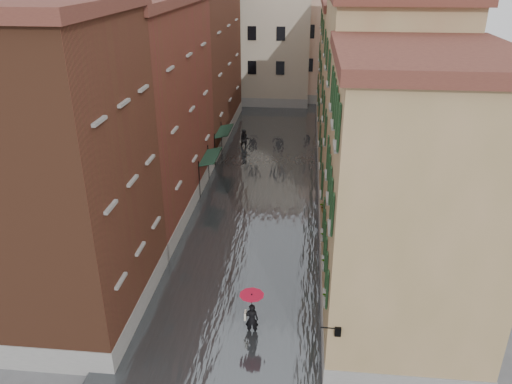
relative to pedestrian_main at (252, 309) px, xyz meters
The scene contains 16 objects.
ground 3.42m from the pedestrian_main, 108.60° to the left, with size 120.00×120.00×0.00m, color #515254.
floodwater 16.07m from the pedestrian_main, 93.60° to the left, with size 10.00×60.00×0.20m, color #43474B.
building_left_near 9.58m from the pedestrian_main, behind, with size 6.00×8.00×13.00m, color brown.
building_left_mid 15.23m from the pedestrian_main, 123.73° to the left, with size 6.00×14.00×12.50m, color maroon.
building_left_far 28.72m from the pedestrian_main, 106.52° to the left, with size 6.00×16.00×14.00m, color brown.
building_right_near 7.52m from the pedestrian_main, ahead, with size 6.00×8.00×11.50m, color olive.
building_right_mid 14.37m from the pedestrian_main, 63.43° to the left, with size 6.00×14.00×13.00m, color tan.
building_right_far 28.00m from the pedestrian_main, 77.48° to the left, with size 6.00×16.00×11.50m, color olive.
building_end_cream 41.51m from the pedestrian_main, 95.58° to the left, with size 12.00×9.00×13.00m, color #BAAE94.
building_end_pink 43.53m from the pedestrian_main, 83.37° to the left, with size 10.00×9.00×12.00m, color tan.
awning_near 15.34m from the pedestrian_main, 107.06° to the left, with size 1.09×3.27×2.80m.
awning_far 20.92m from the pedestrian_main, 102.41° to the left, with size 1.09×3.19×2.80m.
wall_lantern 4.79m from the pedestrian_main, 42.17° to the right, with size 0.71×0.22×0.35m.
window_planters 4.43m from the pedestrian_main, 35.95° to the left, with size 0.59×8.50×0.84m.
pedestrian_main is the anchor object (origin of this frame).
pedestrian_far 23.52m from the pedestrian_main, 97.83° to the left, with size 0.86×0.67×1.77m, color black.
Camera 1 is at (2.93, -19.89, 14.58)m, focal length 35.00 mm.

